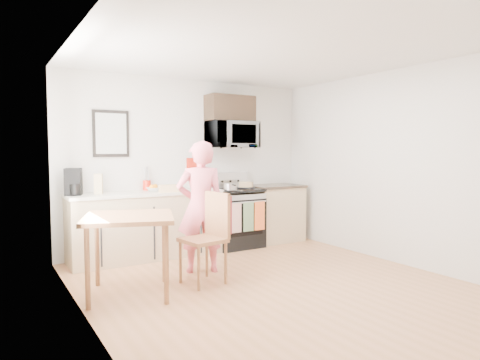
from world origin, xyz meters
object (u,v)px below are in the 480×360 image
dining_table (129,225)px  microwave (232,135)px  cake (246,185)px  chair (213,224)px  range (235,219)px  person (201,207)px

dining_table → microwave: bearing=34.9°
cake → chair: bearing=-133.9°
range → dining_table: range is taller
person → cake: 1.57m
chair → cake: size_ratio=3.67×
microwave → cake: (0.17, -0.16, -0.79)m
person → cake: bearing=-123.7°
person → cake: size_ratio=5.80×
range → chair: size_ratio=1.12×
person → chair: (-0.05, -0.42, -0.15)m
range → microwave: size_ratio=1.53×
microwave → dining_table: bearing=-145.1°
microwave → chair: 2.18m
microwave → cake: bearing=-43.0°
cake → range: bearing=162.4°
dining_table → chair: 0.97m
range → dining_table: (-2.10, -1.36, 0.31)m
range → person: size_ratio=0.71×
cake → person: bearing=-143.4°
person → dining_table: 1.09m
range → person: (-1.08, -0.98, 0.38)m
microwave → dining_table: 2.75m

